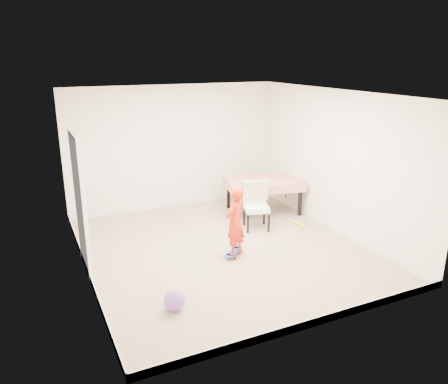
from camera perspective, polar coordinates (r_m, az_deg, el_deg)
name	(u,v)px	position (r m, az deg, el deg)	size (l,w,h in m)	color
ground	(224,249)	(7.52, -0.04, -7.43)	(5.00, 5.00, 0.00)	tan
ceiling	(224,95)	(6.85, -0.05, 12.54)	(4.50, 5.00, 0.04)	silver
wall_back	(174,148)	(9.32, -6.56, 5.79)	(4.50, 0.04, 2.60)	white
wall_front	(317,228)	(5.06, 12.01, -4.62)	(4.50, 0.04, 2.60)	white
wall_left	(81,193)	(6.49, -18.17, -0.16)	(0.04, 5.00, 2.60)	white
wall_right	(334,162)	(8.24, 14.17, 3.83)	(0.04, 5.00, 2.60)	white
door	(81,205)	(6.86, -18.23, -1.65)	(0.10, 0.94, 2.11)	white
baseboard_back	(176,203)	(9.65, -6.33, -1.42)	(4.50, 0.02, 0.12)	white
baseboard_front	(311,323)	(5.63, 11.25, -16.44)	(4.50, 0.02, 0.12)	white
baseboard_left	(88,272)	(6.95, -17.28, -9.96)	(0.02, 5.00, 0.12)	white
baseboard_right	(329,225)	(8.62, 13.61, -4.20)	(0.02, 5.00, 0.12)	white
dining_table	(263,196)	(9.17, 5.17, -0.47)	(1.51, 0.96, 0.71)	red
dining_chair	(256,206)	(8.23, 4.27, -1.86)	(0.49, 0.57, 0.90)	white
skateboard	(234,253)	(7.28, 1.32, -8.00)	(0.51, 0.18, 0.08)	blue
child	(235,224)	(7.01, 1.44, -4.20)	(0.42, 0.28, 1.16)	red
balloon	(174,300)	(5.84, -6.52, -13.90)	(0.28, 0.28, 0.28)	#8153C7
foam_toy	(297,223)	(8.65, 9.54, -4.05)	(0.06, 0.06, 0.40)	#FFF91A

